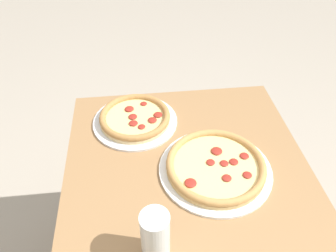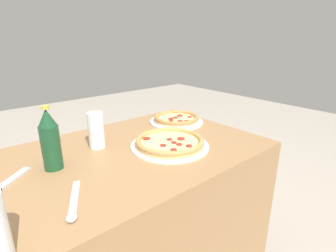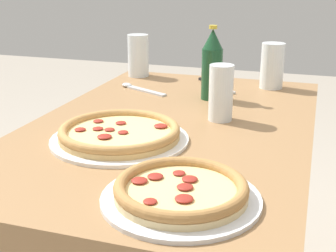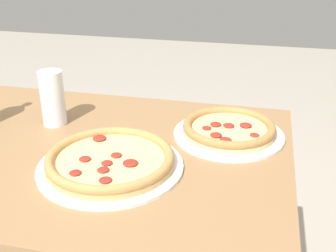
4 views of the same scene
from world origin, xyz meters
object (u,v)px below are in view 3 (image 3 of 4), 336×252
(beer_bottle, at_px, (212,65))
(pizza_margherita, at_px, (181,191))
(glass_water, at_px, (272,67))
(spoon, at_px, (138,88))
(glass_cola, at_px, (221,94))
(pizza_pepperoni, at_px, (120,134))
(glass_red_wine, at_px, (138,58))
(knife, at_px, (215,85))

(beer_bottle, bearing_deg, pizza_margherita, 8.50)
(beer_bottle, bearing_deg, glass_water, 140.83)
(spoon, bearing_deg, glass_cola, 54.50)
(spoon, bearing_deg, pizza_pepperoni, 16.19)
(pizza_margherita, relative_size, glass_red_wine, 1.84)
(glass_cola, height_order, knife, glass_cola)
(glass_red_wine, bearing_deg, glass_water, 86.36)
(pizza_pepperoni, height_order, glass_water, glass_water)
(glass_red_wine, bearing_deg, pizza_margherita, 25.63)
(pizza_pepperoni, xyz_separation_m, spoon, (-0.44, -0.13, -0.01))
(beer_bottle, relative_size, spoon, 1.18)
(glass_water, relative_size, beer_bottle, 0.67)
(pizza_margherita, bearing_deg, glass_cola, -176.40)
(pizza_pepperoni, xyz_separation_m, glass_red_wine, (-0.63, -0.20, 0.05))
(glass_cola, xyz_separation_m, knife, (-0.35, -0.09, -0.06))
(glass_red_wine, xyz_separation_m, spoon, (0.19, 0.07, -0.06))
(glass_cola, xyz_separation_m, glass_red_wine, (-0.41, -0.38, -0.00))
(pizza_pepperoni, xyz_separation_m, glass_cola, (-0.22, 0.18, 0.05))
(pizza_margherita, distance_m, glass_cola, 0.45)
(pizza_margherita, xyz_separation_m, knife, (-0.80, -0.12, -0.01))
(knife, height_order, spoon, spoon)
(pizza_margherita, relative_size, beer_bottle, 1.26)
(pizza_margherita, xyz_separation_m, glass_water, (-0.83, 0.06, 0.05))
(glass_water, xyz_separation_m, glass_red_wine, (-0.03, -0.47, -0.00))
(glass_cola, bearing_deg, glass_water, 167.15)
(beer_bottle, distance_m, knife, 0.19)
(glass_water, bearing_deg, knife, -80.55)
(glass_water, xyz_separation_m, spoon, (0.16, -0.40, -0.06))
(pizza_margherita, distance_m, glass_red_wine, 0.95)
(pizza_margherita, height_order, knife, pizza_margherita)
(pizza_pepperoni, bearing_deg, glass_red_wine, -162.31)
(pizza_margherita, bearing_deg, pizza_pepperoni, -137.37)
(glass_red_wine, xyz_separation_m, knife, (0.06, 0.29, -0.06))
(spoon, bearing_deg, knife, 120.12)
(glass_cola, distance_m, beer_bottle, 0.20)
(pizza_pepperoni, relative_size, knife, 1.73)
(pizza_pepperoni, distance_m, glass_red_wine, 0.66)
(beer_bottle, bearing_deg, knife, -171.31)
(pizza_margherita, relative_size, glass_water, 1.88)
(glass_water, bearing_deg, pizza_margherita, -4.02)
(pizza_pepperoni, bearing_deg, knife, 170.91)
(beer_bottle, relative_size, knife, 1.19)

